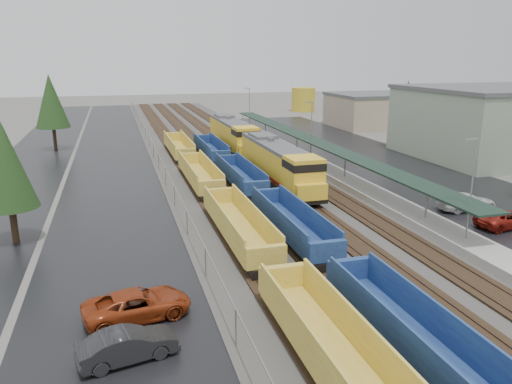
% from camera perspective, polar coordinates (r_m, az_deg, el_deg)
% --- Properties ---
extents(ballast_strip, '(20.00, 160.00, 0.08)m').
position_cam_1_polar(ballast_strip, '(71.16, -3.95, 4.38)').
color(ballast_strip, '#302D2B').
rests_on(ballast_strip, ground).
extents(trackbed, '(14.60, 160.00, 0.22)m').
position_cam_1_polar(trackbed, '(71.14, -3.95, 4.48)').
color(trackbed, black).
rests_on(trackbed, ground).
extents(west_parking_lot, '(10.00, 160.00, 0.02)m').
position_cam_1_polar(west_parking_lot, '(69.71, -16.12, 3.57)').
color(west_parking_lot, black).
rests_on(west_parking_lot, ground).
extents(west_road, '(9.00, 160.00, 0.02)m').
position_cam_1_polar(west_road, '(70.53, -24.26, 2.95)').
color(west_road, black).
rests_on(west_road, ground).
extents(east_commuter_lot, '(16.00, 100.00, 0.02)m').
position_cam_1_polar(east_commuter_lot, '(68.56, 13.63, 3.55)').
color(east_commuter_lot, black).
rests_on(east_commuter_lot, ground).
extents(station_platform, '(3.00, 80.00, 8.00)m').
position_cam_1_polar(station_platform, '(64.34, 6.24, 3.80)').
color(station_platform, '#9E9B93').
rests_on(station_platform, ground).
extents(chainlink_fence, '(0.08, 160.04, 2.02)m').
position_cam_1_polar(chainlink_fence, '(68.05, -11.57, 4.96)').
color(chainlink_fence, gray).
rests_on(chainlink_fence, ground).
extents(distant_hills, '(301.00, 140.00, 25.20)m').
position_cam_1_polar(distant_hills, '(227.33, -0.73, 11.83)').
color(distant_hills, '#505E49').
rests_on(distant_hills, ground).
extents(tree_west_near, '(3.96, 3.96, 9.00)m').
position_cam_1_polar(tree_west_near, '(39.90, -26.65, 2.70)').
color(tree_west_near, '#332316').
rests_on(tree_west_near, ground).
extents(tree_west_far, '(4.84, 4.84, 11.00)m').
position_cam_1_polar(tree_west_far, '(79.15, -22.40, 9.57)').
color(tree_west_far, '#332316').
rests_on(tree_west_far, ground).
extents(tree_east, '(4.40, 4.40, 10.00)m').
position_cam_1_polar(tree_east, '(79.05, 16.85, 9.57)').
color(tree_east, '#332316').
rests_on(tree_east, ground).
extents(locomotive_lead, '(3.12, 20.59, 4.66)m').
position_cam_1_polar(locomotive_lead, '(52.62, 2.59, 3.26)').
color(locomotive_lead, black).
rests_on(locomotive_lead, ground).
extents(locomotive_trail, '(3.12, 20.59, 4.66)m').
position_cam_1_polar(locomotive_trail, '(72.53, -2.66, 6.56)').
color(locomotive_trail, black).
rests_on(locomotive_trail, ground).
extents(well_string_yellow, '(2.63, 84.36, 2.34)m').
position_cam_1_polar(well_string_yellow, '(37.26, -2.06, -3.89)').
color(well_string_yellow, gold).
rests_on(well_string_yellow, ground).
extents(well_string_blue, '(2.56, 79.04, 2.27)m').
position_cam_1_polar(well_string_blue, '(37.80, 4.07, -3.67)').
color(well_string_blue, navy).
rests_on(well_string_blue, ground).
extents(storage_tank, '(5.88, 5.88, 5.88)m').
position_cam_1_polar(storage_tank, '(128.32, 5.42, 10.48)').
color(storage_tank, gold).
rests_on(storage_tank, ground).
extents(parked_car_west_b, '(2.49, 4.72, 1.48)m').
position_cam_1_polar(parked_car_west_b, '(24.26, -14.44, -16.64)').
color(parked_car_west_b, black).
rests_on(parked_car_west_b, ground).
extents(parked_car_west_c, '(3.66, 6.01, 1.56)m').
position_cam_1_polar(parked_car_west_c, '(27.49, -13.39, -12.45)').
color(parked_car_west_c, '#923212').
rests_on(parked_car_west_c, ground).
extents(parked_car_east_b, '(2.74, 5.26, 1.42)m').
position_cam_1_polar(parked_car_east_b, '(44.99, 26.66, -2.78)').
color(parked_car_east_b, maroon).
rests_on(parked_car_east_b, ground).
extents(parked_car_east_c, '(2.37, 5.44, 1.56)m').
position_cam_1_polar(parked_car_east_c, '(48.51, 22.93, -1.05)').
color(parked_car_east_c, silver).
rests_on(parked_car_east_c, ground).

